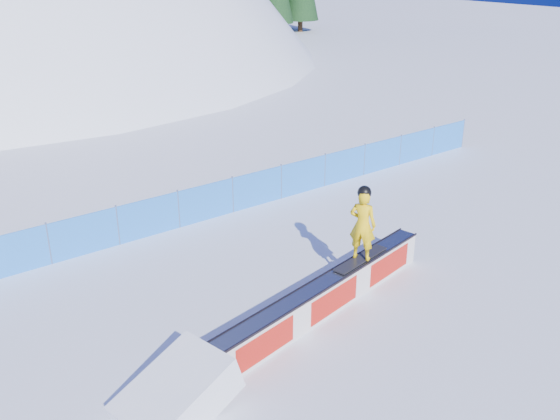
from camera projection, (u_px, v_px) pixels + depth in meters
ground at (349, 252)px, 17.84m from camera, size 160.00×160.00×0.00m
snow_hill at (15, 265)px, 55.49m from camera, size 64.00×64.00×64.00m
safety_fence at (258, 189)px, 20.90m from camera, size 22.05×0.05×1.30m
rail_box at (327, 296)px, 14.77m from camera, size 7.29×1.88×0.88m
snow_ramp at (178, 409)px, 11.78m from camera, size 2.48×1.81×1.40m
snowboarder at (363, 224)px, 15.17m from camera, size 1.90×0.79×1.96m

